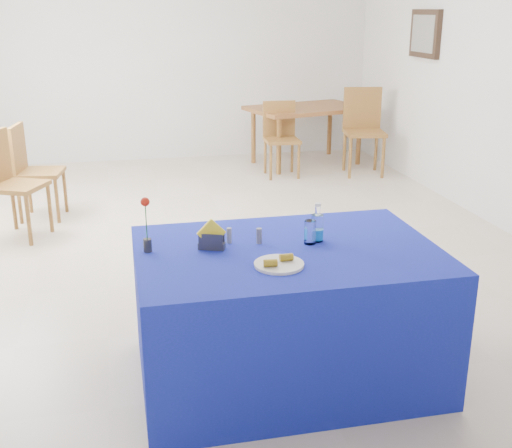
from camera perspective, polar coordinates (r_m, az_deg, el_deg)
The scene contains 18 objects.
floor at distance 5.71m, azimuth -1.80°, elevation -1.56°, with size 7.00×7.00×0.00m, color beige.
room_shell at distance 5.36m, azimuth -1.99°, elevation 16.26°, with size 7.00×7.00×7.00m.
picture_frame at distance 7.69m, azimuth 14.82°, elevation 16.04°, with size 0.06×0.64×0.52m, color black.
picture_art at distance 7.68m, azimuth 14.65°, elevation 16.05°, with size 0.02×0.52×0.40m, color #998C66.
plate at distance 3.18m, azimuth 2.06°, elevation -3.61°, with size 0.25×0.25×0.01m, color silver.
drinking_glass at distance 3.46m, azimuth 4.83°, elevation -0.73°, with size 0.06×0.06×0.13m, color white.
salt_shaker at distance 3.47m, azimuth -2.40°, elevation -1.03°, with size 0.03×0.03×0.09m, color gray.
pepper_shaker at distance 3.46m, azimuth 0.28°, elevation -1.06°, with size 0.03×0.03×0.09m, color slate.
blue_table at distance 3.56m, azimuth 2.73°, elevation -7.91°, with size 1.60×1.10×0.76m.
water_bottle at distance 3.50m, azimuth 5.45°, elevation -0.41°, with size 0.07×0.07×0.21m.
napkin_holder at distance 3.39m, azimuth -3.97°, elevation -1.44°, with size 0.16×0.10×0.17m.
rose_vase at distance 3.36m, azimuth -9.71°, elevation -0.18°, with size 0.05×0.05×0.30m.
oak_table at distance 8.51m, azimuth 4.51°, elevation 9.84°, with size 1.63×1.26×0.76m.
chair_bg_left at distance 7.93m, azimuth 2.19°, elevation 8.08°, with size 0.42×0.42×0.90m.
chair_bg_right at distance 8.12m, azimuth 9.51°, elevation 8.72°, with size 0.54×0.54×1.05m.
chair_win_a at distance 6.08m, azimuth -21.22°, elevation 3.91°, with size 0.57×0.57×0.96m.
chair_win_b at distance 6.58m, azimuth -19.40°, elevation 4.96°, with size 0.47×0.47×0.92m.
banana_pieces at distance 3.16m, azimuth 2.03°, elevation -3.22°, with size 0.17×0.10×0.04m.
Camera 1 is at (-0.97, -5.27, 1.97)m, focal length 45.00 mm.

